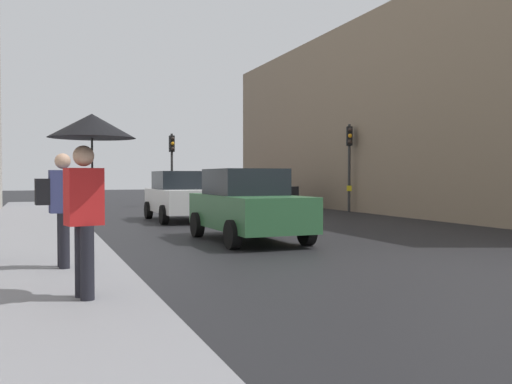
# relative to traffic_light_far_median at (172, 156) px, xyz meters

# --- Properties ---
(ground_plane) EXTENTS (120.00, 120.00, 0.00)m
(ground_plane) POSITION_rel_traffic_light_far_median_xyz_m (0.76, -21.06, -2.61)
(ground_plane) COLOR black
(sidewalk_kerb) EXTENTS (2.90, 40.00, 0.16)m
(sidewalk_kerb) POSITION_rel_traffic_light_far_median_xyz_m (-6.56, -15.06, -2.53)
(sidewalk_kerb) COLOR gray
(sidewalk_kerb) RESTS_ON ground
(building_facade_right) EXTENTS (12.00, 27.92, 8.53)m
(building_facade_right) POSITION_rel_traffic_light_far_median_xyz_m (12.62, -6.45, 1.66)
(building_facade_right) COLOR gray
(building_facade_right) RESTS_ON ground
(traffic_light_far_median) EXTENTS (0.25, 0.43, 3.79)m
(traffic_light_far_median) POSITION_rel_traffic_light_far_median_xyz_m (0.00, 0.00, 0.00)
(traffic_light_far_median) COLOR #2D2D2D
(traffic_light_far_median) RESTS_ON ground
(traffic_light_mid_street) EXTENTS (0.33, 0.45, 3.87)m
(traffic_light_mid_street) POSITION_rel_traffic_light_far_median_xyz_m (6.31, -7.12, 0.05)
(traffic_light_mid_street) COLOR #2D2D2D
(traffic_light_mid_street) RESTS_ON ground
(car_white_compact) EXTENTS (2.04, 4.21, 1.76)m
(car_white_compact) POSITION_rel_traffic_light_far_median_xyz_m (-1.73, -9.08, -1.73)
(car_white_compact) COLOR silver
(car_white_compact) RESTS_ON ground
(car_green_estate) EXTENTS (2.09, 4.24, 1.76)m
(car_green_estate) POSITION_rel_traffic_light_far_median_xyz_m (-1.66, -15.77, -1.73)
(car_green_estate) COLOR #2D6038
(car_green_estate) RESTS_ON ground
(car_red_sedan) EXTENTS (2.25, 4.31, 1.76)m
(car_red_sedan) POSITION_rel_traffic_light_far_median_xyz_m (3.09, 2.01, -1.73)
(car_red_sedan) COLOR red
(car_red_sedan) RESTS_ON ground
(car_dark_suv) EXTENTS (2.21, 4.30, 1.76)m
(car_dark_suv) POSITION_rel_traffic_light_far_median_xyz_m (3.70, -3.74, -1.73)
(car_dark_suv) COLOR black
(car_dark_suv) RESTS_ON ground
(pedestrian_with_umbrella) EXTENTS (1.00, 1.00, 2.14)m
(pedestrian_with_umbrella) POSITION_rel_traffic_light_far_median_xyz_m (-5.87, -21.86, -0.77)
(pedestrian_with_umbrella) COLOR black
(pedestrian_with_umbrella) RESTS_ON sidewalk_kerb
(pedestrian_with_grey_backpack) EXTENTS (0.62, 0.36, 1.77)m
(pedestrian_with_grey_backpack) POSITION_rel_traffic_light_far_median_xyz_m (-6.12, -19.46, -1.45)
(pedestrian_with_grey_backpack) COLOR black
(pedestrian_with_grey_backpack) RESTS_ON sidewalk_kerb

